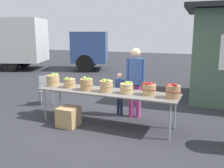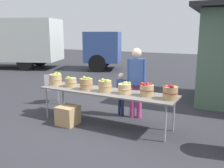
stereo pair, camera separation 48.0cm
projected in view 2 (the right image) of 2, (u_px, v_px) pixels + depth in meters
ground_plane at (106, 124)px, 5.46m from camera, size 40.00×40.00×0.00m
market_table at (106, 93)px, 5.31m from camera, size 3.10×0.76×0.75m
apple_basket_green_0 at (56, 79)px, 5.96m from camera, size 0.32×0.32×0.30m
apple_basket_green_1 at (71, 82)px, 5.73m from camera, size 0.28×0.28×0.25m
apple_basket_green_2 at (86, 83)px, 5.44m from camera, size 0.30×0.30×0.30m
apple_basket_green_3 at (105, 85)px, 5.25m from camera, size 0.30×0.30×0.29m
apple_basket_green_4 at (125, 88)px, 5.06m from camera, size 0.29×0.29×0.26m
apple_basket_red_0 at (147, 90)px, 4.89m from camera, size 0.29×0.29×0.28m
apple_basket_red_1 at (170, 92)px, 4.61m from camera, size 0.30×0.30×0.31m
vendor_adult at (136, 78)px, 5.67m from camera, size 0.42×0.30×1.65m
child_customer at (121, 91)px, 5.92m from camera, size 0.26×0.20×1.05m
box_truck at (40, 42)px, 13.77m from camera, size 7.96×4.73×2.75m
folding_chair at (52, 86)px, 6.92m from camera, size 0.57×0.57×0.86m
produce_crate at (68, 115)px, 5.38m from camera, size 0.42×0.42×0.42m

